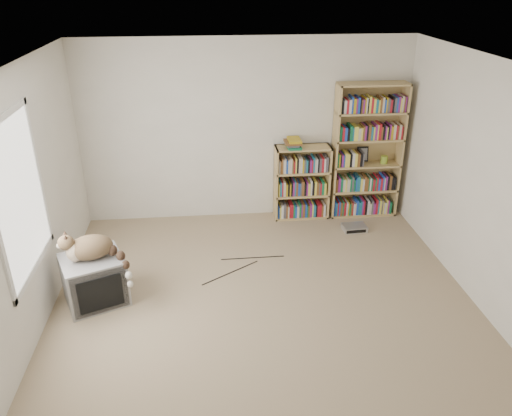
{
  "coord_description": "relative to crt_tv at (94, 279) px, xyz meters",
  "views": [
    {
      "loc": [
        -0.54,
        -4.08,
        3.24
      ],
      "look_at": [
        -0.02,
        1.0,
        0.8
      ],
      "focal_mm": 35.0,
      "sensor_mm": 36.0,
      "label": 1
    }
  ],
  "objects": [
    {
      "name": "floor",
      "position": [
        1.8,
        -0.54,
        -0.26
      ],
      "size": [
        4.5,
        5.0,
        0.01
      ],
      "primitive_type": "cube",
      "color": "tan",
      "rests_on": "ground"
    },
    {
      "name": "wall_back",
      "position": [
        1.8,
        1.96,
        0.99
      ],
      "size": [
        4.5,
        0.02,
        2.5
      ],
      "primitive_type": "cube",
      "color": "white",
      "rests_on": "floor"
    },
    {
      "name": "wall_left",
      "position": [
        -0.45,
        -0.54,
        0.99
      ],
      "size": [
        0.02,
        5.0,
        2.5
      ],
      "primitive_type": "cube",
      "color": "white",
      "rests_on": "floor"
    },
    {
      "name": "wall_right",
      "position": [
        4.05,
        -0.54,
        0.99
      ],
      "size": [
        0.02,
        5.0,
        2.5
      ],
      "primitive_type": "cube",
      "color": "white",
      "rests_on": "floor"
    },
    {
      "name": "ceiling",
      "position": [
        1.8,
        -0.54,
        2.24
      ],
      "size": [
        4.5,
        5.0,
        0.02
      ],
      "primitive_type": "cube",
      "color": "white",
      "rests_on": "wall_back"
    },
    {
      "name": "window",
      "position": [
        -0.44,
        -0.34,
        1.14
      ],
      "size": [
        0.02,
        1.22,
        1.52
      ],
      "primitive_type": "cube",
      "color": "white",
      "rests_on": "wall_left"
    },
    {
      "name": "crt_tv",
      "position": [
        0.0,
        0.0,
        0.0
      ],
      "size": [
        0.77,
        0.74,
        0.53
      ],
      "rotation": [
        0.0,
        0.0,
        0.4
      ],
      "color": "gray",
      "rests_on": "floor"
    },
    {
      "name": "cat",
      "position": [
        0.07,
        -0.02,
        0.36
      ],
      "size": [
        0.75,
        0.49,
        0.55
      ],
      "rotation": [
        0.0,
        0.0,
        0.29
      ],
      "color": "#342215",
      "rests_on": "crt_tv"
    },
    {
      "name": "bookcase_tall",
      "position": [
        3.48,
        1.82,
        0.64
      ],
      "size": [
        0.95,
        0.3,
        1.9
      ],
      "color": "tan",
      "rests_on": "floor"
    },
    {
      "name": "bookcase_short",
      "position": [
        2.57,
        1.82,
        0.23
      ],
      "size": [
        0.77,
        0.3,
        1.06
      ],
      "color": "tan",
      "rests_on": "floor"
    },
    {
      "name": "book_stack",
      "position": [
        2.43,
        1.79,
        0.85
      ],
      "size": [
        0.22,
        0.29,
        0.12
      ],
      "primitive_type": "cube",
      "color": "#A41523",
      "rests_on": "bookcase_short"
    },
    {
      "name": "green_mug",
      "position": [
        3.73,
        1.8,
        0.57
      ],
      "size": [
        0.1,
        0.1,
        0.11
      ],
      "primitive_type": "cylinder",
      "color": "#88A930",
      "rests_on": "bookcase_tall"
    },
    {
      "name": "framed_print",
      "position": [
        3.45,
        1.9,
        0.62
      ],
      "size": [
        0.16,
        0.05,
        0.22
      ],
      "primitive_type": "cube",
      "rotation": [
        -0.17,
        0.0,
        0.0
      ],
      "color": "black",
      "rests_on": "bookcase_tall"
    },
    {
      "name": "dvd_player",
      "position": [
        3.23,
        1.29,
        -0.23
      ],
      "size": [
        0.33,
        0.24,
        0.07
      ],
      "primitive_type": "cube",
      "rotation": [
        0.0,
        0.0,
        0.05
      ],
      "color": "#B4B5BA",
      "rests_on": "floor"
    },
    {
      "name": "wall_outlet",
      "position": [
        -0.44,
        0.34,
        0.06
      ],
      "size": [
        0.01,
        0.08,
        0.13
      ],
      "primitive_type": "cube",
      "color": "silver",
      "rests_on": "wall_left"
    },
    {
      "name": "floor_cables",
      "position": [
        1.43,
        0.68,
        -0.26
      ],
      "size": [
        1.2,
        0.7,
        0.01
      ],
      "primitive_type": null,
      "color": "black",
      "rests_on": "floor"
    }
  ]
}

